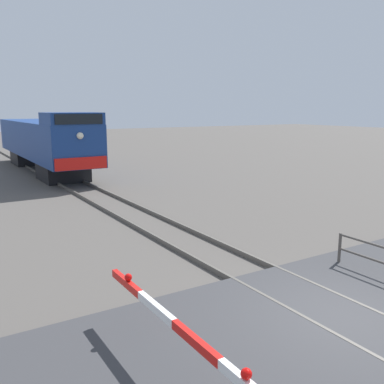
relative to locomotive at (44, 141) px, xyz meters
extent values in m
plane|color=#514C47|center=(0.00, -24.59, -2.04)|extent=(160.00, 160.00, 0.00)
cube|color=#59544C|center=(-0.72, -24.59, -1.97)|extent=(0.08, 80.00, 0.15)
cube|color=#59544C|center=(0.72, -24.59, -1.97)|extent=(0.08, 80.00, 0.15)
cube|color=#38383A|center=(0.00, -24.59, -1.97)|extent=(36.00, 5.61, 0.14)
cube|color=black|center=(0.00, -4.19, -1.52)|extent=(2.47, 3.20, 1.05)
cube|color=black|center=(0.00, 4.72, -1.52)|extent=(2.47, 3.20, 1.05)
cube|color=navy|center=(0.00, 0.26, 0.16)|extent=(2.91, 16.20, 2.30)
cube|color=navy|center=(0.00, -6.56, 1.64)|extent=(2.85, 2.55, 0.65)
cube|color=black|center=(0.00, -7.87, 1.64)|extent=(2.47, 0.06, 0.52)
cube|color=red|center=(0.00, -7.88, -0.64)|extent=(2.76, 0.08, 0.64)
sphere|color=#F2EACC|center=(0.00, -7.89, 0.79)|extent=(0.36, 0.36, 0.36)
cube|color=red|center=(-3.88, -25.06, -0.99)|extent=(0.10, 1.19, 0.14)
cube|color=white|center=(-3.88, -23.88, -0.99)|extent=(0.10, 1.19, 0.14)
cube|color=red|center=(-3.88, -22.69, -0.99)|extent=(0.10, 1.19, 0.14)
sphere|color=red|center=(-3.88, -26.16, -0.85)|extent=(0.14, 0.14, 0.14)
sphere|color=red|center=(-3.88, -22.77, -0.85)|extent=(0.14, 0.14, 0.14)
cylinder|color=#4C4742|center=(2.39, -22.43, -1.57)|extent=(0.08, 0.08, 0.95)
cylinder|color=#4C4742|center=(2.39, -23.70, -1.13)|extent=(0.06, 2.54, 0.06)
cylinder|color=#4C4742|center=(2.39, -23.70, -1.52)|extent=(0.06, 2.54, 0.06)
camera|label=1|loc=(-6.76, -29.58, 2.18)|focal=39.81mm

